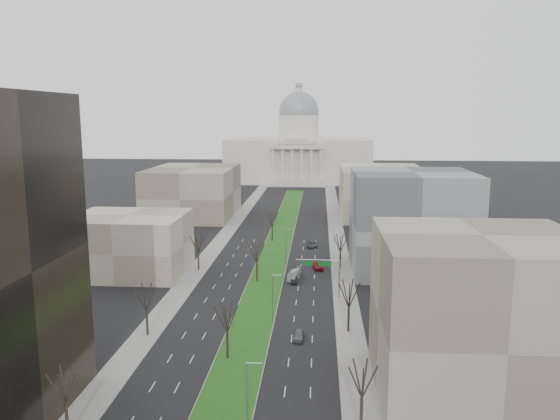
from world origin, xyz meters
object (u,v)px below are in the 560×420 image
at_px(car_black, 294,279).
at_px(car_red, 318,266).
at_px(car_grey_near, 299,335).
at_px(box_van, 294,274).
at_px(car_grey_far, 312,244).

relative_size(car_black, car_red, 0.80).
xyz_separation_m(car_grey_near, car_red, (2.97, 42.84, 0.04)).
bearing_deg(box_van, car_black, -81.25).
xyz_separation_m(car_black, box_van, (0.03, 2.92, 0.38)).
height_order(car_red, box_van, box_van).
xyz_separation_m(car_red, car_grey_far, (-1.74, 22.52, -0.02)).
relative_size(car_grey_near, box_van, 0.56).
bearing_deg(car_red, box_van, -132.17).
distance_m(car_red, car_grey_far, 22.59).
relative_size(car_red, box_van, 0.69).
xyz_separation_m(car_black, car_red, (5.32, 11.31, 0.08)).
height_order(car_grey_near, car_grey_far, car_grey_far).
bearing_deg(car_grey_far, car_black, -99.27).
height_order(car_grey_far, box_van, box_van).
distance_m(car_grey_far, box_van, 31.12).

